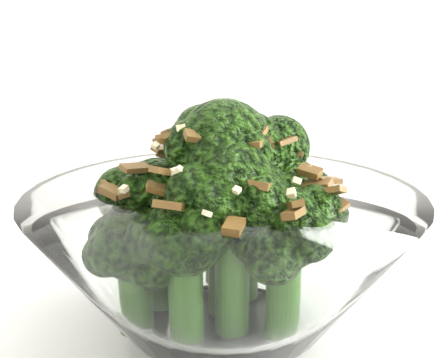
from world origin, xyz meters
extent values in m
cylinder|color=white|center=(0.00, 0.26, 0.75)|extent=(0.10, 0.10, 0.01)
cylinder|color=#285215|center=(0.02, 0.28, 0.80)|extent=(0.02, 0.02, 0.08)
sphere|color=#22490D|center=(0.02, 0.28, 0.86)|extent=(0.05, 0.05, 0.05)
cylinder|color=#285215|center=(0.04, 0.26, 0.79)|extent=(0.02, 0.02, 0.06)
sphere|color=#22490D|center=(0.04, 0.26, 0.84)|extent=(0.05, 0.05, 0.05)
cylinder|color=#285215|center=(0.03, 0.22, 0.79)|extent=(0.02, 0.02, 0.06)
sphere|color=#22490D|center=(0.03, 0.22, 0.83)|extent=(0.05, 0.05, 0.05)
cylinder|color=#285215|center=(0.00, 0.23, 0.80)|extent=(0.02, 0.02, 0.08)
sphere|color=#22490D|center=(0.00, 0.23, 0.85)|extent=(0.05, 0.05, 0.05)
cylinder|color=#285215|center=(0.01, 0.30, 0.79)|extent=(0.02, 0.02, 0.05)
sphere|color=#22490D|center=(0.01, 0.30, 0.82)|extent=(0.04, 0.04, 0.04)
cylinder|color=#285215|center=(0.00, 0.26, 0.81)|extent=(0.02, 0.02, 0.09)
sphere|color=#22490D|center=(0.00, 0.26, 0.87)|extent=(0.06, 0.06, 0.06)
cylinder|color=#285215|center=(-0.02, 0.22, 0.79)|extent=(0.02, 0.02, 0.05)
sphere|color=#22490D|center=(-0.02, 0.22, 0.83)|extent=(0.04, 0.04, 0.04)
cylinder|color=#285215|center=(-0.05, 0.25, 0.78)|extent=(0.02, 0.02, 0.04)
sphere|color=#22490D|center=(-0.05, 0.25, 0.82)|extent=(0.04, 0.04, 0.04)
cylinder|color=#285215|center=(0.05, 0.29, 0.79)|extent=(0.02, 0.02, 0.04)
sphere|color=#22490D|center=(0.05, 0.29, 0.82)|extent=(0.04, 0.04, 0.04)
cylinder|color=#285215|center=(-0.03, 0.27, 0.79)|extent=(0.02, 0.02, 0.06)
sphere|color=#22490D|center=(-0.03, 0.27, 0.83)|extent=(0.05, 0.05, 0.05)
cube|color=brown|center=(0.05, 0.30, 0.85)|extent=(0.02, 0.01, 0.01)
cube|color=brown|center=(0.02, 0.27, 0.88)|extent=(0.01, 0.02, 0.01)
cube|color=brown|center=(0.06, 0.24, 0.85)|extent=(0.02, 0.01, 0.01)
cube|color=brown|center=(0.02, 0.30, 0.85)|extent=(0.01, 0.01, 0.01)
cube|color=brown|center=(-0.06, 0.26, 0.84)|extent=(0.02, 0.02, 0.01)
cube|color=brown|center=(0.05, 0.23, 0.85)|extent=(0.02, 0.02, 0.01)
cube|color=brown|center=(-0.02, 0.27, 0.88)|extent=(0.01, 0.02, 0.01)
cube|color=brown|center=(-0.01, 0.29, 0.86)|extent=(0.02, 0.01, 0.01)
cube|color=brown|center=(-0.01, 0.24, 0.88)|extent=(0.01, 0.01, 0.01)
cube|color=brown|center=(0.01, 0.32, 0.84)|extent=(0.01, 0.02, 0.01)
cube|color=brown|center=(-0.03, 0.26, 0.87)|extent=(0.02, 0.02, 0.01)
cube|color=brown|center=(0.03, 0.20, 0.85)|extent=(0.01, 0.02, 0.01)
cube|color=brown|center=(-0.03, 0.31, 0.85)|extent=(0.01, 0.01, 0.01)
cube|color=brown|center=(-0.06, 0.26, 0.84)|extent=(0.02, 0.02, 0.01)
cube|color=brown|center=(-0.01, 0.28, 0.88)|extent=(0.02, 0.02, 0.01)
cube|color=brown|center=(-0.06, 0.26, 0.84)|extent=(0.02, 0.01, 0.01)
cube|color=brown|center=(-0.03, 0.26, 0.87)|extent=(0.01, 0.02, 0.00)
cube|color=brown|center=(0.05, 0.27, 0.86)|extent=(0.02, 0.01, 0.01)
cube|color=brown|center=(-0.02, 0.30, 0.86)|extent=(0.02, 0.02, 0.01)
cube|color=brown|center=(0.01, 0.21, 0.86)|extent=(0.02, 0.02, 0.01)
cube|color=brown|center=(0.01, 0.31, 0.85)|extent=(0.01, 0.01, 0.00)
cube|color=brown|center=(-0.03, 0.21, 0.85)|extent=(0.02, 0.02, 0.01)
cube|color=brown|center=(-0.03, 0.26, 0.87)|extent=(0.01, 0.01, 0.01)
cube|color=brown|center=(-0.04, 0.23, 0.85)|extent=(0.01, 0.01, 0.01)
cube|color=brown|center=(0.02, 0.23, 0.87)|extent=(0.01, 0.02, 0.00)
cube|color=brown|center=(-0.05, 0.29, 0.84)|extent=(0.02, 0.01, 0.01)
cube|color=brown|center=(0.01, 0.32, 0.85)|extent=(0.02, 0.02, 0.01)
cube|color=brown|center=(0.05, 0.24, 0.86)|extent=(0.01, 0.01, 0.01)
cube|color=brown|center=(0.00, 0.23, 0.87)|extent=(0.02, 0.01, 0.01)
cube|color=brown|center=(0.06, 0.22, 0.85)|extent=(0.02, 0.02, 0.01)
cube|color=brown|center=(0.02, 0.24, 0.88)|extent=(0.02, 0.02, 0.01)
cube|color=brown|center=(0.04, 0.25, 0.87)|extent=(0.01, 0.01, 0.01)
cube|color=brown|center=(0.06, 0.22, 0.84)|extent=(0.02, 0.02, 0.01)
cube|color=brown|center=(0.04, 0.26, 0.86)|extent=(0.02, 0.01, 0.01)
cube|color=brown|center=(0.04, 0.31, 0.84)|extent=(0.02, 0.02, 0.01)
cube|color=brown|center=(0.03, 0.25, 0.87)|extent=(0.01, 0.02, 0.01)
cube|color=brown|center=(-0.03, 0.23, 0.86)|extent=(0.02, 0.02, 0.01)
cube|color=brown|center=(-0.05, 0.25, 0.85)|extent=(0.01, 0.02, 0.00)
cube|color=brown|center=(0.00, 0.25, 0.89)|extent=(0.01, 0.01, 0.01)
cube|color=brown|center=(-0.05, 0.26, 0.86)|extent=(0.02, 0.02, 0.01)
cube|color=brown|center=(-0.03, 0.30, 0.86)|extent=(0.01, 0.01, 0.01)
cube|color=brown|center=(-0.02, 0.27, 0.88)|extent=(0.02, 0.01, 0.01)
cube|color=brown|center=(0.00, 0.19, 0.84)|extent=(0.01, 0.02, 0.01)
cube|color=brown|center=(0.03, 0.20, 0.85)|extent=(0.02, 0.02, 0.01)
cube|color=beige|center=(0.00, 0.24, 0.88)|extent=(0.01, 0.01, 0.00)
cube|color=beige|center=(0.00, 0.28, 0.88)|extent=(0.01, 0.01, 0.00)
cube|color=beige|center=(-0.03, 0.27, 0.87)|extent=(0.01, 0.01, 0.00)
cube|color=beige|center=(-0.02, 0.25, 0.88)|extent=(0.00, 0.00, 0.00)
cube|color=beige|center=(0.05, 0.24, 0.86)|extent=(0.01, 0.00, 0.00)
cube|color=beige|center=(0.05, 0.27, 0.86)|extent=(0.00, 0.01, 0.00)
cube|color=beige|center=(-0.02, 0.25, 0.88)|extent=(0.01, 0.01, 0.01)
cube|color=beige|center=(-0.03, 0.26, 0.87)|extent=(0.01, 0.01, 0.00)
cube|color=beige|center=(0.01, 0.21, 0.86)|extent=(0.01, 0.01, 0.00)
cube|color=beige|center=(-0.03, 0.22, 0.86)|extent=(0.01, 0.01, 0.00)
cube|color=beige|center=(-0.01, 0.20, 0.85)|extent=(0.01, 0.01, 0.00)
cube|color=beige|center=(-0.02, 0.22, 0.86)|extent=(0.01, 0.01, 0.00)
cube|color=beige|center=(-0.02, 0.30, 0.86)|extent=(0.01, 0.01, 0.01)
cube|color=beige|center=(0.02, 0.26, 0.88)|extent=(0.00, 0.00, 0.00)
cube|color=beige|center=(0.02, 0.23, 0.87)|extent=(0.01, 0.01, 0.01)
cube|color=beige|center=(0.03, 0.21, 0.85)|extent=(0.01, 0.01, 0.01)
cube|color=beige|center=(0.00, 0.29, 0.87)|extent=(0.01, 0.01, 0.00)
cube|color=beige|center=(0.04, 0.22, 0.86)|extent=(0.01, 0.01, 0.01)
cube|color=beige|center=(0.00, 0.20, 0.86)|extent=(0.01, 0.01, 0.00)
cube|color=beige|center=(-0.05, 0.24, 0.85)|extent=(0.01, 0.01, 0.00)
camera|label=1|loc=(-0.06, -0.12, 0.95)|focal=55.00mm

